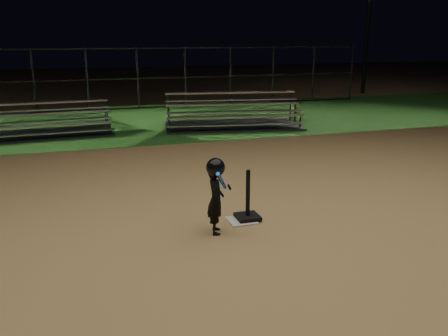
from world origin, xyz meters
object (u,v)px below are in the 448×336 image
batting_tee (248,209)px  bleacher_right (233,120)px  home_plate (242,220)px  child_batter (216,194)px  bleacher_left (46,129)px

batting_tee → bleacher_right: bleacher_right is taller
home_plate → batting_tee: 0.21m
batting_tee → home_plate: bearing=-165.0°
batting_tee → bleacher_right: size_ratio=0.18×
batting_tee → child_batter: 0.87m
bleacher_right → home_plate: bearing=-98.2°
home_plate → bleacher_right: bleacher_right is taller
child_batter → bleacher_right: (3.03, 8.31, -0.41)m
bleacher_left → home_plate: bearing=-70.9°
batting_tee → bleacher_right: bearing=73.4°
home_plate → bleacher_left: bearing=112.3°
home_plate → batting_tee: size_ratio=0.53×
batting_tee → child_batter: (-0.65, -0.35, 0.46)m
child_batter → bleacher_right: bearing=-9.1°
child_batter → bleacher_left: child_batter is taller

